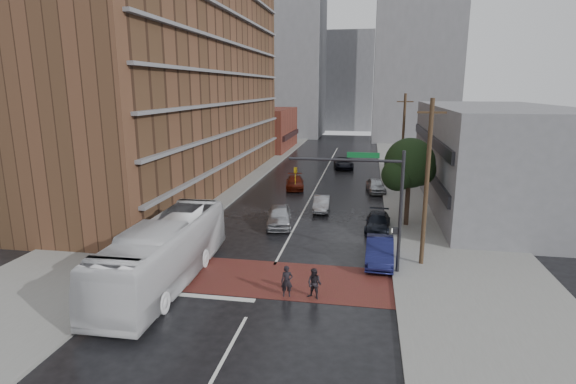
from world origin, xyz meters
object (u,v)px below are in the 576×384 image
(transit_bus, at_px, (165,253))
(suv_travel, at_px, (344,163))
(pedestrian_b, at_px, (314,284))
(pedestrian_a, at_px, (287,281))
(car_travel_b, at_px, (322,204))
(car_travel_a, at_px, (279,216))
(car_parked_mid, at_px, (378,222))
(car_parked_far, at_px, (376,185))
(car_travel_c, at_px, (295,182))
(car_parked_near, at_px, (380,251))

(transit_bus, bearing_deg, suv_travel, 77.50)
(pedestrian_b, bearing_deg, pedestrian_a, -160.25)
(car_travel_b, bearing_deg, transit_bus, -115.55)
(car_travel_a, distance_m, car_parked_mid, 7.56)
(car_parked_far, bearing_deg, car_travel_c, 170.05)
(pedestrian_b, relative_size, car_travel_a, 0.34)
(transit_bus, height_order, car_travel_c, transit_bus)
(car_travel_b, distance_m, car_parked_near, 12.35)
(pedestrian_b, bearing_deg, suv_travel, 110.79)
(car_travel_c, distance_m, suv_travel, 13.97)
(pedestrian_a, bearing_deg, car_travel_a, 91.06)
(car_travel_a, xyz_separation_m, suv_travel, (3.48, 26.67, -0.08))
(pedestrian_a, height_order, car_parked_far, pedestrian_a)
(car_travel_c, distance_m, car_parked_mid, 15.70)
(transit_bus, height_order, car_travel_a, transit_bus)
(pedestrian_a, distance_m, car_travel_b, 16.89)
(car_travel_a, height_order, car_travel_c, car_travel_a)
(car_travel_a, bearing_deg, car_travel_b, 51.27)
(car_travel_c, bearing_deg, pedestrian_a, -91.00)
(suv_travel, distance_m, car_parked_near, 33.25)
(suv_travel, distance_m, car_parked_far, 14.14)
(car_travel_a, relative_size, car_parked_near, 1.00)
(pedestrian_b, relative_size, car_parked_mid, 0.37)
(car_travel_b, height_order, car_parked_near, car_parked_near)
(car_travel_a, xyz_separation_m, car_travel_c, (-0.95, 13.42, -0.14))
(car_parked_far, bearing_deg, transit_bus, -123.50)
(pedestrian_a, relative_size, car_travel_b, 0.43)
(car_parked_mid, bearing_deg, car_parked_far, 93.62)
(car_travel_c, bearing_deg, car_travel_b, -75.20)
(car_travel_b, xyz_separation_m, car_parked_mid, (4.75, -4.84, -0.00))
(car_parked_far, bearing_deg, suv_travel, 98.76)
(car_travel_b, height_order, car_travel_c, car_travel_c)
(car_travel_b, height_order, car_parked_far, car_parked_far)
(car_travel_b, distance_m, car_parked_far, 9.36)
(car_travel_b, bearing_deg, pedestrian_a, -92.80)
(pedestrian_b, xyz_separation_m, car_parked_far, (3.37, 24.96, -0.09))
(car_parked_near, bearing_deg, suv_travel, 98.35)
(car_parked_near, bearing_deg, car_travel_a, 141.33)
(pedestrian_a, height_order, suv_travel, pedestrian_a)
(pedestrian_b, xyz_separation_m, car_parked_mid, (3.37, 12.06, -0.17))
(pedestrian_a, relative_size, car_parked_far, 0.39)
(car_travel_b, relative_size, suv_travel, 0.75)
(car_parked_mid, bearing_deg, pedestrian_b, -102.00)
(transit_bus, bearing_deg, car_travel_c, 81.50)
(pedestrian_b, relative_size, car_parked_far, 0.38)
(car_parked_mid, xyz_separation_m, car_parked_far, (0.00, 12.90, 0.08))
(transit_bus, xyz_separation_m, car_parked_near, (11.68, 5.00, -0.99))
(car_travel_a, bearing_deg, pedestrian_b, -80.29)
(pedestrian_a, bearing_deg, car_travel_c, 86.29)
(transit_bus, bearing_deg, car_parked_mid, 43.52)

